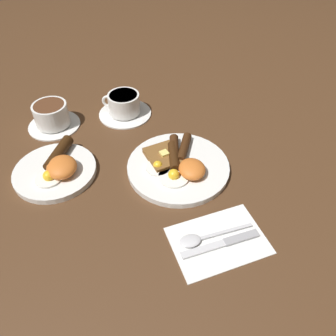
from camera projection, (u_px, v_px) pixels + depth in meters
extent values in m
plane|color=#4C301C|center=(178.00, 169.00, 0.83)|extent=(3.00, 3.00, 0.00)
cylinder|color=white|center=(178.00, 167.00, 0.82)|extent=(0.26, 0.26, 0.01)
cylinder|color=white|center=(174.00, 177.00, 0.78)|extent=(0.07, 0.07, 0.01)
sphere|color=yellow|center=(174.00, 175.00, 0.78)|extent=(0.03, 0.03, 0.03)
cylinder|color=white|center=(158.00, 168.00, 0.80)|extent=(0.06, 0.06, 0.01)
sphere|color=yellow|center=(158.00, 166.00, 0.80)|extent=(0.02, 0.02, 0.02)
ellipsoid|color=orange|center=(192.00, 169.00, 0.78)|extent=(0.07, 0.06, 0.03)
cylinder|color=#3A1F0D|center=(184.00, 148.00, 0.85)|extent=(0.10, 0.07, 0.02)
cylinder|color=#3A1F0E|center=(175.00, 151.00, 0.84)|extent=(0.12, 0.05, 0.02)
cylinder|color=#361D0B|center=(174.00, 156.00, 0.82)|extent=(0.10, 0.04, 0.02)
cube|color=brown|center=(164.00, 156.00, 0.83)|extent=(0.11, 0.10, 0.01)
cube|color=#F4E072|center=(164.00, 153.00, 0.82)|extent=(0.02, 0.02, 0.01)
cylinder|color=white|center=(55.00, 171.00, 0.81)|extent=(0.20, 0.20, 0.01)
cylinder|color=white|center=(48.00, 179.00, 0.78)|extent=(0.06, 0.06, 0.01)
sphere|color=yellow|center=(49.00, 176.00, 0.77)|extent=(0.03, 0.03, 0.03)
ellipsoid|color=orange|center=(62.00, 167.00, 0.79)|extent=(0.08, 0.07, 0.04)
cylinder|color=#331C0A|center=(59.00, 153.00, 0.83)|extent=(0.11, 0.08, 0.03)
cylinder|color=white|center=(125.00, 113.00, 1.00)|extent=(0.16, 0.16, 0.01)
cylinder|color=white|center=(124.00, 103.00, 0.97)|extent=(0.09, 0.09, 0.06)
cylinder|color=#56331E|center=(123.00, 95.00, 0.95)|extent=(0.08, 0.08, 0.00)
torus|color=white|center=(109.00, 101.00, 0.98)|extent=(0.02, 0.04, 0.04)
cylinder|color=white|center=(54.00, 125.00, 0.95)|extent=(0.15, 0.15, 0.01)
cylinder|color=white|center=(51.00, 114.00, 0.93)|extent=(0.10, 0.10, 0.06)
cylinder|color=#56331E|center=(49.00, 106.00, 0.91)|extent=(0.08, 0.08, 0.00)
torus|color=white|center=(38.00, 109.00, 0.94)|extent=(0.03, 0.04, 0.04)
cube|color=white|center=(218.00, 240.00, 0.67)|extent=(0.15, 0.20, 0.01)
cube|color=silver|center=(203.00, 249.00, 0.65)|extent=(0.02, 0.09, 0.00)
cube|color=#9E9EA3|center=(241.00, 238.00, 0.67)|extent=(0.02, 0.08, 0.01)
ellipsoid|color=silver|center=(190.00, 241.00, 0.66)|extent=(0.03, 0.05, 0.01)
cube|color=silver|center=(226.00, 231.00, 0.68)|extent=(0.01, 0.12, 0.00)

